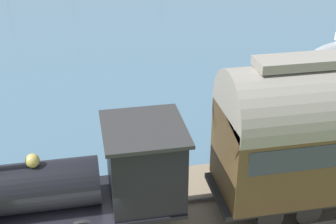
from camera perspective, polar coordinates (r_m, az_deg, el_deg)
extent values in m
cube|color=#4C4742|center=(14.21, -11.55, -12.26)|extent=(0.07, 54.88, 0.12)
cylinder|color=black|center=(13.87, -4.36, -9.64)|extent=(0.12, 1.09, 1.09)
cylinder|color=black|center=(13.83, -10.49, -10.21)|extent=(0.12, 1.09, 1.09)
cylinder|color=black|center=(13.94, -16.62, -10.67)|extent=(0.12, 1.09, 1.09)
cube|color=black|center=(12.89, -10.54, -10.92)|extent=(2.20, 5.34, 0.12)
cylinder|color=black|center=(12.54, -15.73, -8.75)|extent=(1.29, 3.20, 1.29)
sphere|color=tan|center=(12.11, -16.19, -5.72)|extent=(0.36, 0.36, 0.36)
cube|color=black|center=(12.34, -2.86, -6.26)|extent=(2.10, 1.87, 1.99)
cube|color=#282828|center=(11.80, -2.98, -2.02)|extent=(2.30, 2.11, 0.10)
cylinder|color=black|center=(13.91, 16.72, -11.67)|extent=(0.12, 0.76, 0.76)
cylinder|color=black|center=(15.10, 13.88, -7.80)|extent=(0.12, 0.76, 0.76)
cylinder|color=black|center=(13.47, 12.33, -12.49)|extent=(0.12, 0.76, 0.76)
cylinder|color=black|center=(14.70, 9.82, -8.41)|extent=(0.12, 0.76, 0.76)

